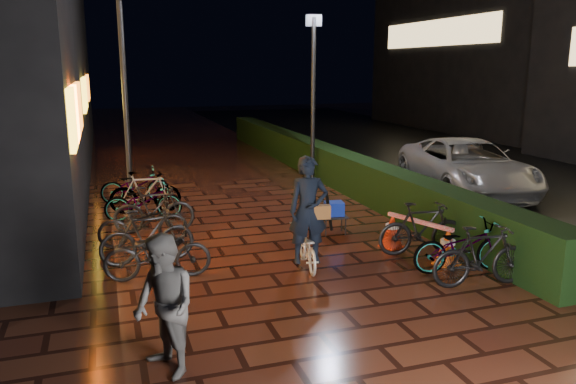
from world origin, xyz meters
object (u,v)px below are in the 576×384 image
object	(u,v)px
bystander_person	(164,306)
van	(467,166)
cart_assembly	(334,211)
cyclist	(308,227)
traffic_barrier	(419,238)

from	to	relation	value
bystander_person	van	size ratio (longest dim) A/B	0.31
bystander_person	cart_assembly	bearing A→B (deg)	116.19
van	cyclist	xyz separation A→B (m)	(-6.11, -4.17, -0.00)
van	cart_assembly	world-z (taller)	van
cyclist	cart_assembly	size ratio (longest dim) A/B	2.02
cyclist	traffic_barrier	world-z (taller)	cyclist
bystander_person	traffic_barrier	xyz separation A→B (m)	(4.77, 2.65, -0.47)
traffic_barrier	cart_assembly	distance (m)	1.96
cyclist	bystander_person	bearing A→B (deg)	-134.79
bystander_person	cart_assembly	distance (m)	5.82
cart_assembly	traffic_barrier	bearing A→B (deg)	-61.30
van	traffic_barrier	bearing A→B (deg)	-122.77
van	cart_assembly	size ratio (longest dim) A/B	5.35
cyclist	traffic_barrier	distance (m)	2.16
bystander_person	van	bearing A→B (deg)	105.48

